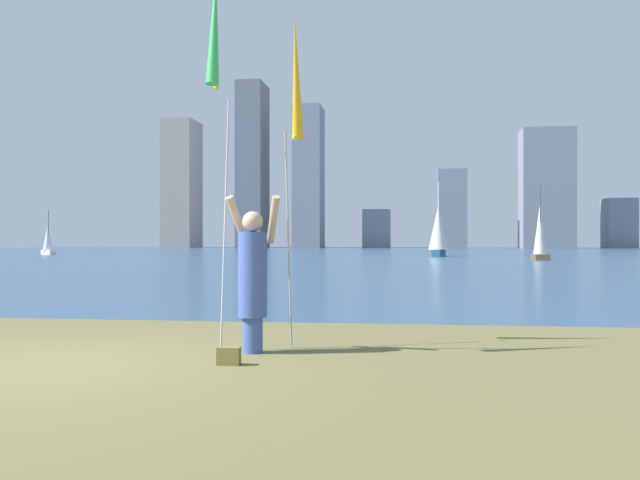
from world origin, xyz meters
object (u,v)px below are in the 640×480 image
sailboat_0 (48,241)px  bag (229,356)px  person (253,275)px  sailboat_3 (540,235)px  kite_flag_right (296,84)px  sailboat_4 (438,231)px  kite_flag_left (215,35)px

sailboat_0 → bag: bearing=-59.7°
person → sailboat_3: size_ratio=0.38×
kite_flag_right → sailboat_0: kite_flag_right is taller
person → sailboat_4: (4.07, 49.15, 1.15)m
kite_flag_right → sailboat_4: sailboat_4 is taller
bag → sailboat_4: size_ratio=0.04×
sailboat_0 → sailboat_4: bearing=-4.4°
person → kite_flag_right: size_ratio=0.45×
kite_flag_left → bag: kite_flag_left is taller
bag → sailboat_3: 42.25m
bag → sailboat_3: size_ratio=0.05×
bag → kite_flag_left: bearing=118.7°
sailboat_3 → kite_flag_left: bearing=-105.0°
kite_flag_right → bag: bearing=-106.4°
kite_flag_left → kite_flag_right: (0.80, 1.02, -0.38)m
sailboat_3 → sailboat_4: bearing=124.9°
kite_flag_right → sailboat_4: size_ratio=0.70×
kite_flag_left → sailboat_4: bearing=84.8°
kite_flag_right → sailboat_3: (10.02, 39.28, -1.73)m
kite_flag_right → sailboat_3: sailboat_3 is taller
kite_flag_right → sailboat_3: 40.58m
kite_flag_left → kite_flag_right: bearing=51.8°
sailboat_3 → person: bearing=-104.6°
bag → sailboat_4: sailboat_4 is taller
kite_flag_left → bag: (0.33, -0.59, -3.67)m
sailboat_4 → bag: bearing=-94.7°
sailboat_4 → sailboat_0: bearing=175.6°
kite_flag_left → sailboat_0: (-30.47, 52.06, -2.51)m
person → sailboat_4: 49.33m
sailboat_0 → sailboat_3: 42.94m
bag → sailboat_0: bearing=120.3°
sailboat_4 → sailboat_3: bearing=-55.1°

